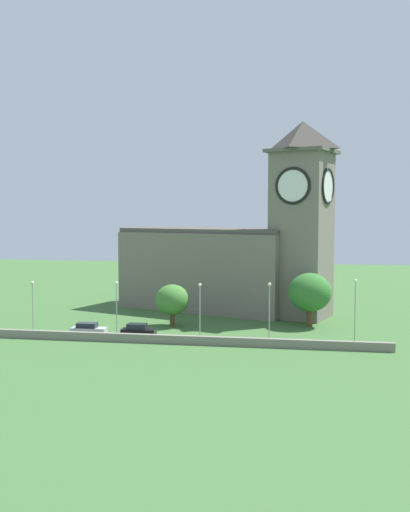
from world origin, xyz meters
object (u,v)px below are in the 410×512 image
streetlamp_central (200,300)px  tree_churchyard (172,300)px  streetlamp_east_end (355,301)px  tree_riverside_east (310,292)px  streetlamp_west_end (33,298)px  streetlamp_west_mid (116,298)px  car_black (138,331)px  car_silver (88,329)px  church (235,254)px  streetlamp_east_mid (269,302)px

streetlamp_central → tree_churchyard: bearing=132.2°
streetlamp_east_end → tree_churchyard: bearing=166.9°
tree_riverside_east → tree_churchyard: tree_riverside_east is taller
streetlamp_west_end → tree_riverside_east: 38.81m
tree_churchyard → streetlamp_east_end: bearing=-13.1°
streetlamp_west_mid → streetlamp_east_end: (31.45, -0.08, 0.51)m
streetlamp_west_end → streetlamp_east_end: streetlamp_east_end is taller
streetlamp_west_end → car_black: bearing=-7.5°
streetlamp_west_mid → streetlamp_east_end: 31.46m
streetlamp_central → tree_riverside_east: size_ratio=0.90×
tree_riverside_east → streetlamp_east_end: bearing=-57.4°
tree_churchyard → car_silver: bearing=-137.9°
tree_riverside_east → tree_churchyard: 19.66m
streetlamp_west_mid → tree_riverside_east: tree_riverside_east is taller
church → streetlamp_east_end: church is taller
car_black → tree_riverside_east: tree_riverside_east is taller
streetlamp_west_mid → streetlamp_central: bearing=1.1°
car_black → streetlamp_west_end: bearing=172.5°
streetlamp_central → tree_riverside_east: tree_riverside_east is taller
car_silver → streetlamp_central: bearing=11.9°
streetlamp_west_end → tree_riverside_east: tree_riverside_east is taller
car_black → streetlamp_east_end: size_ratio=0.57×
car_black → tree_churchyard: (2.69, 8.35, 2.89)m
streetlamp_central → tree_churchyard: 7.46m
tree_riverside_east → streetlamp_central: bearing=-149.7°
streetlamp_east_end → car_silver: bearing=-175.5°
car_silver → streetlamp_east_mid: streetlamp_east_mid is taller
streetlamp_west_end → streetlamp_west_mid: size_ratio=0.98×
streetlamp_west_end → tree_riverside_east: (37.69, 9.22, 0.31)m
church → streetlamp_west_end: size_ratio=5.37×
streetlamp_west_mid → streetlamp_central: (11.44, 0.22, -0.02)m
streetlamp_east_end → tree_churchyard: (-25.00, 5.80, -1.38)m
church → car_black: bearing=-114.2°
church → car_black: church is taller
church → tree_riverside_east: (12.01, -11.19, -4.52)m
car_silver → car_black: size_ratio=1.04×
church → streetlamp_east_mid: bearing=-71.5°
streetlamp_west_mid → tree_churchyard: size_ratio=1.16×
car_black → church: bearing=65.8°
streetlamp_west_mid → streetlamp_central: size_ratio=1.01×
car_black → streetlamp_west_mid: 5.93m
car_black → tree_riverside_east: size_ratio=0.58×
car_black → streetlamp_east_mid: 17.48m
church → tree_riverside_east: bearing=-43.0°
car_silver → car_black: 6.76m
car_silver → streetlamp_east_end: streetlamp_east_end is taller
car_silver → streetlamp_east_end: bearing=4.5°
car_black → tree_riverside_east: bearing=27.0°
streetlamp_east_end → streetlamp_east_mid: bearing=-178.2°
streetlamp_west_mid → car_black: bearing=-35.1°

